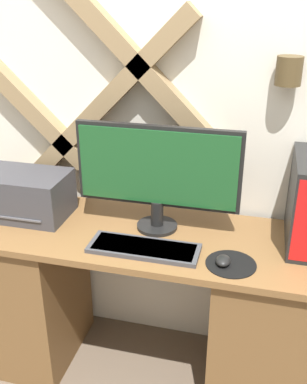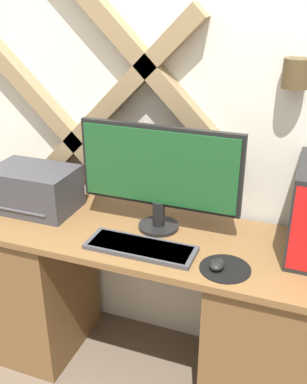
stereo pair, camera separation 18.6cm
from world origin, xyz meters
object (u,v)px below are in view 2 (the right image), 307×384
object	(u,v)px
monitor	(159,171)
keyboard	(141,247)
mouse	(217,265)
printer	(34,189)

from	to	relation	value
monitor	keyboard	distance (m)	0.33
monitor	mouse	world-z (taller)	monitor
printer	mouse	bearing A→B (deg)	-12.03
keyboard	mouse	world-z (taller)	mouse
keyboard	mouse	xyz separation A→B (m)	(0.32, -0.03, 0.01)
mouse	printer	world-z (taller)	printer
monitor	mouse	xyz separation A→B (m)	(0.32, -0.23, -0.25)
monitor	printer	distance (m)	0.64
mouse	printer	xyz separation A→B (m)	(-0.94, 0.20, 0.08)
printer	keyboard	bearing A→B (deg)	-15.52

